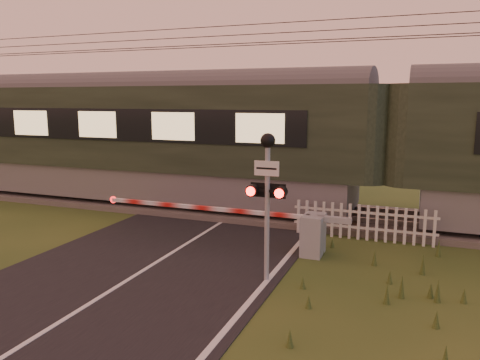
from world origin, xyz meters
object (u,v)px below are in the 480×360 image
at_px(boom_gate, 299,231).
at_px(picket_fence, 363,222).
at_px(crossing_signal, 267,181).
at_px(train, 389,143).

distance_m(boom_gate, picket_fence, 2.16).
height_order(crossing_signal, picket_fence, crossing_signal).
xyz_separation_m(crossing_signal, picket_fence, (1.56, 3.68, -1.64)).
bearing_deg(picket_fence, train, 76.65).
xyz_separation_m(train, boom_gate, (-1.82, -3.57, -1.91)).
bearing_deg(boom_gate, crossing_signal, -95.46).
xyz_separation_m(boom_gate, crossing_signal, (-0.19, -2.01, 1.57)).
relative_size(boom_gate, crossing_signal, 2.20).
bearing_deg(crossing_signal, train, 70.17).
height_order(boom_gate, crossing_signal, crossing_signal).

